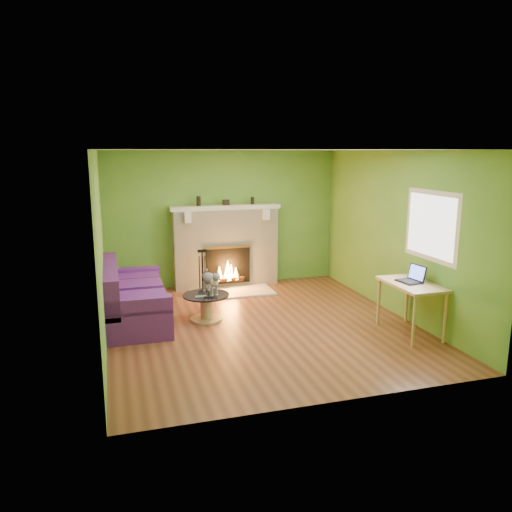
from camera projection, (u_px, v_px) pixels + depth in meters
The scene contains 22 objects.
floor at pixel (261, 324), 7.58m from camera, with size 5.00×5.00×0.00m, color #5F2E1B.
ceiling at pixel (261, 150), 7.04m from camera, with size 5.00×5.00×0.00m, color white.
wall_back at pixel (223, 219), 9.65m from camera, with size 5.00×5.00×0.00m, color #47822A.
wall_front at pixel (334, 283), 4.96m from camera, with size 5.00×5.00×0.00m, color #47822A.
wall_left at pixel (101, 249), 6.68m from camera, with size 5.00×5.00×0.00m, color #47822A.
wall_right at pixel (396, 233), 7.93m from camera, with size 5.00×5.00×0.00m, color #47822A.
window_frame at pixel (431, 226), 7.03m from camera, with size 1.20×1.20×0.00m, color silver.
window_pane at pixel (431, 226), 7.03m from camera, with size 1.06×1.06×0.00m, color white.
fireplace at pixel (226, 247), 9.59m from camera, with size 2.10×0.46×1.58m.
hearth at pixel (233, 292), 9.26m from camera, with size 1.50×0.75×0.03m, color beige.
mantel at pixel (225, 207), 9.41m from camera, with size 2.10×0.28×0.08m, color beige.
sofa at pixel (132, 299), 7.67m from camera, with size 0.91×2.02×0.91m.
coffee_table at pixel (206, 305), 7.75m from camera, with size 0.72×0.72×0.41m.
desk at pixel (412, 289), 7.08m from camera, with size 0.59×1.02×0.75m.
cat at pixel (210, 281), 7.75m from camera, with size 0.22×0.61×0.38m, color slate, non-canonical shape.
remote_silver at pixel (201, 296), 7.58m from camera, with size 0.17×0.04×0.02m, color gray.
remote_black at pixel (209, 297), 7.55m from camera, with size 0.16×0.04×0.02m, color black.
laptop at pixel (409, 274), 7.08m from camera, with size 0.29×0.33×0.25m, color black, non-canonical shape.
fire_tools at pixel (203, 270), 9.17m from camera, with size 0.21×0.21×0.80m, color black, non-canonical shape.
mantel_vase_left at pixel (198, 201), 9.27m from camera, with size 0.08×0.08×0.18m, color black.
mantel_vase_right at pixel (252, 201), 9.57m from camera, with size 0.07×0.07×0.14m, color black.
mantel_box at pixel (226, 202), 9.43m from camera, with size 0.12×0.08×0.10m, color black.
Camera 1 is at (-2.11, -6.88, 2.59)m, focal length 35.00 mm.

